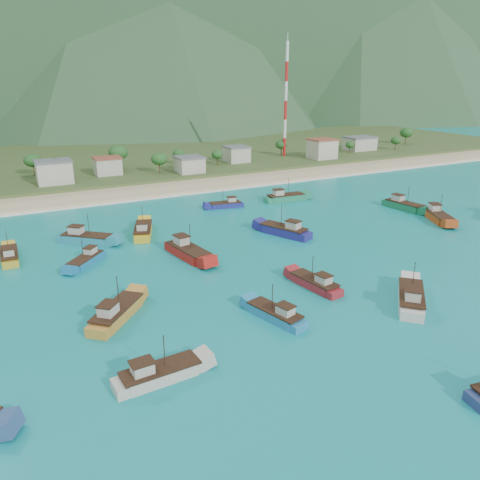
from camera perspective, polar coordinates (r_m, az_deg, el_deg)
name	(u,v)px	position (r m, az deg, el deg)	size (l,w,h in m)	color
ground	(288,289)	(78.52, 5.83, -5.99)	(600.00, 600.00, 0.00)	#0B8279
beach	(148,191)	(147.42, -11.16, 5.88)	(400.00, 18.00, 1.20)	beige
land	(105,161)	(205.65, -16.14, 9.26)	(400.00, 110.00, 2.40)	#385123
surf_line	(158,198)	(138.56, -10.02, 5.09)	(400.00, 2.50, 0.08)	white
village	(176,161)	(172.10, -7.77, 9.57)	(212.13, 31.96, 7.40)	beige
vegetation	(113,163)	(168.24, -15.23, 9.04)	(281.00, 25.88, 9.10)	#235623
radio_tower	(286,101)	(198.79, 5.60, 16.54)	(1.20, 1.20, 44.68)	red
boat_0	(404,206)	(131.80, 19.36, 3.94)	(4.89, 12.14, 6.98)	#186D44
boat_1	(285,198)	(133.24, 5.51, 5.12)	(12.04, 4.47, 6.96)	#217F59
boat_7	(188,252)	(91.89, -6.37, -1.50)	(5.72, 12.92, 7.37)	#B41C15
boat_9	(276,315)	(68.97, 4.38, -9.13)	(5.40, 10.28, 5.83)	teal
boat_15	(159,375)	(57.27, -9.84, -15.89)	(10.58, 3.72, 6.15)	beige
boat_17	(143,231)	(106.31, -11.72, 1.08)	(7.14, 12.16, 6.90)	gold
boat_18	(411,299)	(77.58, 20.12, -6.76)	(10.94, 10.98, 7.07)	beige
boat_20	(284,231)	(104.37, 5.44, 1.09)	(8.14, 12.60, 7.19)	navy
boat_21	(437,217)	(124.45, 22.93, 2.63)	(8.47, 12.30, 7.07)	#A53C14
boat_26	(86,261)	(92.77, -18.24, -2.41)	(8.37, 8.75, 5.53)	#166FA0
boat_28	(10,256)	(100.35, -26.26, -1.80)	(3.12, 10.07, 5.92)	gold
boat_29	(226,205)	(126.28, -1.76, 4.27)	(9.63, 4.35, 5.49)	navy
boat_30	(86,239)	(104.35, -18.25, 0.14)	(11.16, 10.29, 6.94)	teal
boat_31	(117,314)	(71.08, -14.80, -8.69)	(10.25, 10.80, 6.80)	#BD802F
boat_32	(315,284)	(79.36, 9.13, -5.32)	(4.44, 10.39, 5.94)	maroon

